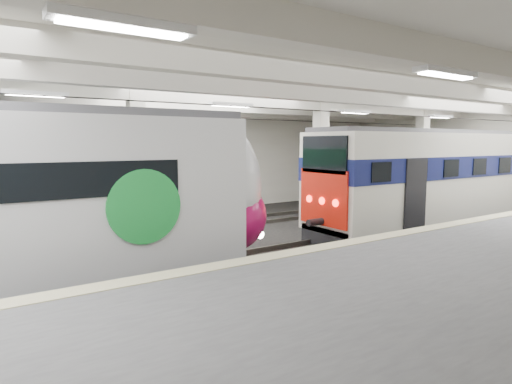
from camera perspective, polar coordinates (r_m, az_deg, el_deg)
station_hall at (r=11.82m, az=5.94°, el=4.62°), size 36.00×24.00×5.75m
modern_emu at (r=11.00m, az=-28.39°, el=-1.79°), size 13.81×2.85×4.45m
older_rer at (r=19.51m, az=22.55°, el=1.82°), size 12.53×2.77×4.17m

